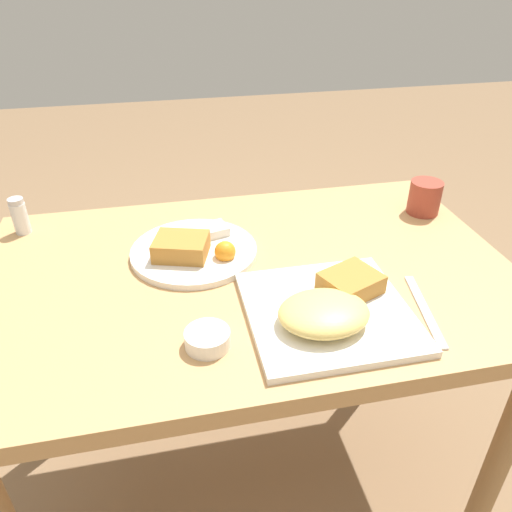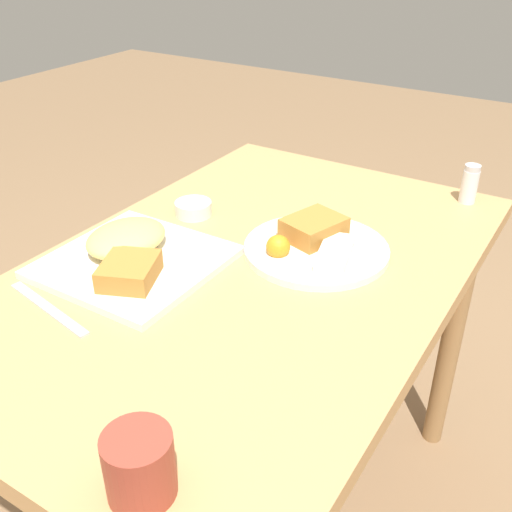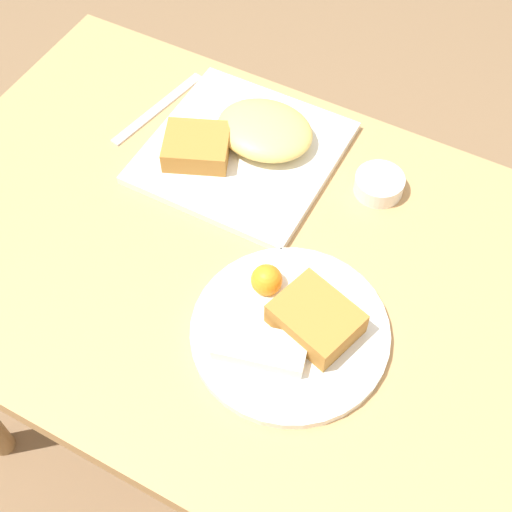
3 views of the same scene
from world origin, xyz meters
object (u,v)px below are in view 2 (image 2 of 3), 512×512
(plate_oval_far, at_px, (315,245))
(sauce_ramekin, at_px, (193,208))
(salt_shaker, at_px, (469,186))
(plate_square_near, at_px, (131,254))
(coffee_mug, at_px, (139,466))
(butter_knife, at_px, (48,308))

(plate_oval_far, distance_m, sauce_ramekin, 0.29)
(sauce_ramekin, distance_m, salt_shaker, 0.59)
(plate_square_near, xyz_separation_m, coffee_mug, (0.36, 0.34, 0.02))
(plate_square_near, distance_m, salt_shaker, 0.73)
(plate_square_near, distance_m, sauce_ramekin, 0.22)
(plate_square_near, height_order, plate_oval_far, plate_square_near)
(plate_oval_far, bearing_deg, salt_shaker, 154.22)
(salt_shaker, bearing_deg, plate_oval_far, -25.78)
(plate_oval_far, height_order, butter_knife, plate_oval_far)
(sauce_ramekin, height_order, coffee_mug, coffee_mug)
(salt_shaker, bearing_deg, butter_knife, -30.87)
(sauce_ramekin, xyz_separation_m, salt_shaker, (-0.37, 0.46, 0.02))
(plate_square_near, distance_m, plate_oval_far, 0.33)
(sauce_ramekin, relative_size, butter_knife, 0.37)
(plate_oval_far, height_order, sauce_ramekin, plate_oval_far)
(salt_shaker, distance_m, butter_knife, 0.89)
(plate_square_near, relative_size, butter_knife, 1.38)
(plate_oval_far, xyz_separation_m, butter_knife, (0.39, -0.28, -0.01))
(plate_square_near, relative_size, salt_shaker, 3.36)
(plate_square_near, xyz_separation_m, sauce_ramekin, (-0.22, -0.03, -0.01))
(butter_knife, distance_m, coffee_mug, 0.40)
(plate_oval_far, distance_m, salt_shaker, 0.41)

